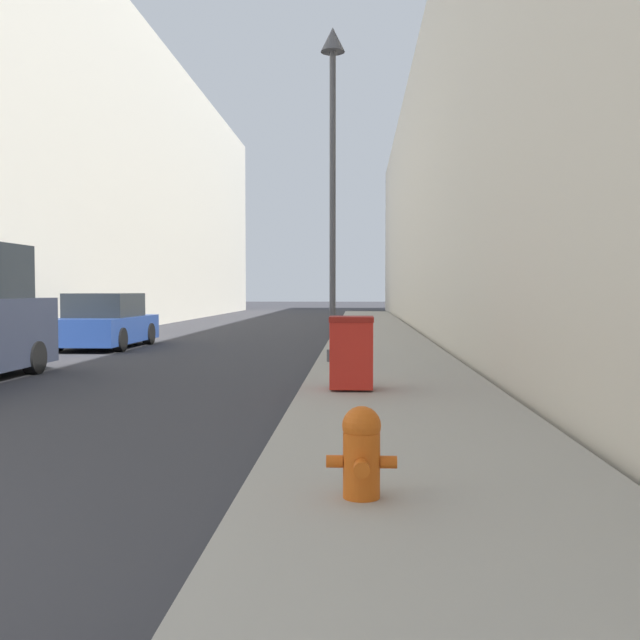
{
  "coord_description": "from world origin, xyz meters",
  "views": [
    {
      "loc": [
        4.67,
        -2.71,
        1.62
      ],
      "look_at": [
        3.5,
        19.26,
        0.71
      ],
      "focal_mm": 40.0,
      "sensor_mm": 36.0,
      "label": 1
    }
  ],
  "objects_px": {
    "fire_hydrant": "(362,450)",
    "trash_bin": "(351,352)",
    "lamppost": "(333,131)",
    "parked_sedan_near": "(105,323)"
  },
  "relations": [
    {
      "from": "trash_bin",
      "to": "lamppost",
      "type": "bearing_deg",
      "value": 95.91
    },
    {
      "from": "lamppost",
      "to": "parked_sedan_near",
      "type": "relative_size",
      "value": 1.59
    },
    {
      "from": "lamppost",
      "to": "parked_sedan_near",
      "type": "xyz_separation_m",
      "value": [
        -6.62,
        4.99,
        -4.19
      ]
    },
    {
      "from": "trash_bin",
      "to": "parked_sedan_near",
      "type": "distance_m",
      "value": 11.56
    },
    {
      "from": "lamppost",
      "to": "fire_hydrant",
      "type": "bearing_deg",
      "value": -86.74
    },
    {
      "from": "parked_sedan_near",
      "to": "lamppost",
      "type": "bearing_deg",
      "value": -37.0
    },
    {
      "from": "fire_hydrant",
      "to": "trash_bin",
      "type": "bearing_deg",
      "value": 91.26
    },
    {
      "from": "lamppost",
      "to": "parked_sedan_near",
      "type": "height_order",
      "value": "lamppost"
    },
    {
      "from": "fire_hydrant",
      "to": "trash_bin",
      "type": "distance_m",
      "value": 5.57
    },
    {
      "from": "fire_hydrant",
      "to": "lamppost",
      "type": "xyz_separation_m",
      "value": [
        -0.55,
        9.74,
        4.41
      ]
    }
  ]
}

